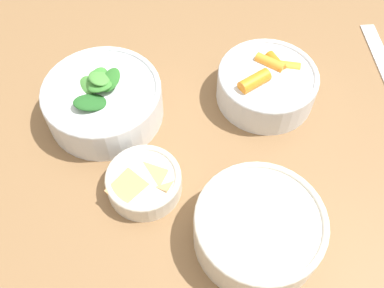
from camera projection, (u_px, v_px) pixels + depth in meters
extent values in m
plane|color=#4C4238|center=(183.00, 268.00, 1.33)|extent=(10.00, 10.00, 0.00)
cube|color=olive|center=(176.00, 139.00, 0.74)|extent=(1.09, 1.00, 0.03)
cube|color=brown|center=(7.00, 97.00, 1.26)|extent=(0.06, 0.06, 0.70)
cube|color=brown|center=(294.00, 59.00, 1.35)|extent=(0.06, 0.06, 0.70)
cylinder|color=silver|center=(266.00, 86.00, 0.75)|extent=(0.17, 0.17, 0.06)
torus|color=silver|center=(269.00, 75.00, 0.72)|extent=(0.17, 0.17, 0.01)
cylinder|color=orange|center=(240.00, 71.00, 0.74)|extent=(0.05, 0.06, 0.02)
cylinder|color=orange|center=(274.00, 79.00, 0.74)|extent=(0.04, 0.04, 0.02)
cylinder|color=orange|center=(283.00, 67.00, 0.74)|extent=(0.04, 0.06, 0.02)
cylinder|color=orange|center=(262.00, 70.00, 0.75)|extent=(0.06, 0.03, 0.02)
cylinder|color=orange|center=(282.00, 85.00, 0.73)|extent=(0.04, 0.05, 0.02)
cylinder|color=orange|center=(263.00, 81.00, 0.74)|extent=(0.05, 0.03, 0.02)
cylinder|color=orange|center=(275.00, 62.00, 0.74)|extent=(0.05, 0.03, 0.02)
cylinder|color=orange|center=(254.00, 81.00, 0.71)|extent=(0.04, 0.06, 0.02)
cylinder|color=orange|center=(270.00, 63.00, 0.74)|extent=(0.05, 0.05, 0.02)
cylinder|color=silver|center=(104.00, 102.00, 0.72)|extent=(0.20, 0.20, 0.06)
torus|color=silver|center=(101.00, 90.00, 0.70)|extent=(0.20, 0.20, 0.01)
ellipsoid|color=#2D7028|center=(110.00, 80.00, 0.69)|extent=(0.06, 0.05, 0.02)
ellipsoid|color=#3D8433|center=(100.00, 87.00, 0.68)|extent=(0.03, 0.04, 0.02)
ellipsoid|color=#3D8433|center=(88.00, 67.00, 0.75)|extent=(0.06, 0.05, 0.03)
ellipsoid|color=#3D8433|center=(97.00, 79.00, 0.70)|extent=(0.05, 0.05, 0.03)
ellipsoid|color=#235B23|center=(110.00, 66.00, 0.76)|extent=(0.05, 0.05, 0.01)
ellipsoid|color=#4C933D|center=(88.00, 85.00, 0.70)|extent=(0.05, 0.05, 0.03)
ellipsoid|color=#4C933D|center=(100.00, 78.00, 0.69)|extent=(0.06, 0.04, 0.04)
ellipsoid|color=#4C933D|center=(98.00, 77.00, 0.70)|extent=(0.04, 0.04, 0.03)
ellipsoid|color=#235B23|center=(91.00, 102.00, 0.68)|extent=(0.05, 0.07, 0.03)
ellipsoid|color=#3D8433|center=(62.00, 93.00, 0.72)|extent=(0.06, 0.05, 0.03)
cylinder|color=silver|center=(258.00, 229.00, 0.60)|extent=(0.18, 0.18, 0.06)
torus|color=silver|center=(261.00, 220.00, 0.57)|extent=(0.18, 0.18, 0.01)
cylinder|color=#936042|center=(257.00, 232.00, 0.60)|extent=(0.17, 0.17, 0.04)
ellipsoid|color=#A36B4C|center=(273.00, 219.00, 0.59)|extent=(0.01, 0.01, 0.01)
ellipsoid|color=#AD7551|center=(303.00, 265.00, 0.55)|extent=(0.01, 0.01, 0.01)
ellipsoid|color=#AD7551|center=(286.00, 221.00, 0.59)|extent=(0.01, 0.01, 0.01)
ellipsoid|color=#AD7551|center=(290.00, 266.00, 0.55)|extent=(0.01, 0.01, 0.01)
ellipsoid|color=#AD7551|center=(233.00, 270.00, 0.55)|extent=(0.01, 0.01, 0.01)
ellipsoid|color=#AD7551|center=(242.00, 180.00, 0.62)|extent=(0.01, 0.01, 0.01)
ellipsoid|color=#AD7551|center=(230.00, 214.00, 0.60)|extent=(0.01, 0.01, 0.01)
ellipsoid|color=#A36B4C|center=(253.00, 269.00, 0.55)|extent=(0.01, 0.01, 0.01)
ellipsoid|color=#A36B4C|center=(213.00, 226.00, 0.59)|extent=(0.01, 0.01, 0.01)
ellipsoid|color=#AD7551|center=(306.00, 261.00, 0.55)|extent=(0.01, 0.01, 0.01)
ellipsoid|color=#A36B4C|center=(221.00, 199.00, 0.61)|extent=(0.01, 0.01, 0.01)
ellipsoid|color=#8E5B3D|center=(279.00, 191.00, 0.61)|extent=(0.01, 0.01, 0.01)
ellipsoid|color=#8E5B3D|center=(301.00, 255.00, 0.56)|extent=(0.01, 0.01, 0.01)
ellipsoid|color=#8E5B3D|center=(280.00, 261.00, 0.56)|extent=(0.01, 0.01, 0.01)
ellipsoid|color=#AD7551|center=(281.00, 240.00, 0.57)|extent=(0.01, 0.01, 0.01)
ellipsoid|color=#8E5B3D|center=(243.00, 192.00, 0.62)|extent=(0.01, 0.01, 0.01)
cylinder|color=#E0A88E|center=(265.00, 277.00, 0.54)|extent=(0.03, 0.03, 0.01)
cylinder|color=beige|center=(281.00, 225.00, 0.58)|extent=(0.03, 0.03, 0.01)
cylinder|color=tan|center=(275.00, 254.00, 0.56)|extent=(0.03, 0.03, 0.01)
cylinder|color=#E0A88E|center=(246.00, 244.00, 0.56)|extent=(0.03, 0.03, 0.01)
cylinder|color=silver|center=(144.00, 183.00, 0.65)|extent=(0.12, 0.12, 0.03)
torus|color=silver|center=(143.00, 177.00, 0.64)|extent=(0.12, 0.12, 0.01)
cube|color=tan|center=(136.00, 186.00, 0.64)|extent=(0.07, 0.07, 0.01)
cube|color=tan|center=(161.00, 178.00, 0.65)|extent=(0.06, 0.06, 0.02)
cube|color=tan|center=(147.00, 181.00, 0.64)|extent=(0.07, 0.07, 0.02)
cube|color=tan|center=(128.00, 189.00, 0.63)|extent=(0.07, 0.07, 0.01)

